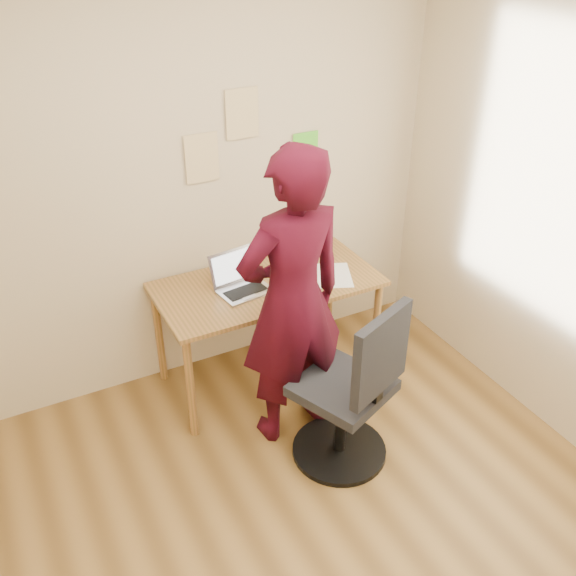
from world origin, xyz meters
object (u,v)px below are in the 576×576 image
phone (305,291)px  person (292,302)px  laptop (240,282)px  desk (267,294)px  office_chair (352,398)px

phone → person: bearing=-144.0°
laptop → phone: (0.34, -0.21, -0.04)m
desk → person: person is taller
phone → person: size_ratio=0.08×
phone → person: (-0.25, -0.30, 0.16)m
desk → phone: (0.16, -0.21, 0.09)m
desk → laptop: size_ratio=4.03×
phone → office_chair: size_ratio=0.14×
office_chair → person: 0.62m
office_chair → person: person is taller
laptop → person: (0.09, -0.51, 0.12)m
office_chair → desk: bearing=72.5°
desk → laptop: bearing=178.4°
phone → office_chair: (-0.08, -0.69, -0.29)m
phone → person: person is taller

